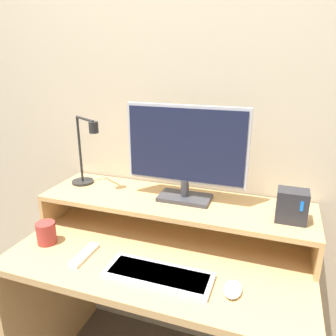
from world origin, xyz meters
TOP-DOWN VIEW (x-y plane):
  - wall_back at (0.00, 0.70)m, footprint 6.00×0.05m
  - desk at (0.00, 0.33)m, footprint 1.21×0.66m
  - monitor_shelf at (0.00, 0.49)m, footprint 1.21×0.34m
  - monitor at (0.04, 0.51)m, footprint 0.53×0.13m
  - desk_lamp at (-0.45, 0.51)m, footprint 0.21×0.16m
  - router_dock at (0.49, 0.46)m, footprint 0.12×0.09m
  - keyboard at (0.05, 0.16)m, footprint 0.40×0.14m
  - mouse at (0.32, 0.17)m, footprint 0.06×0.10m
  - remote_control at (-0.28, 0.18)m, footprint 0.04×0.17m
  - mug at (-0.49, 0.22)m, footprint 0.08×0.08m

SIDE VIEW (x-z plane):
  - desk at x=0.00m, z-range 0.16..0.92m
  - remote_control at x=-0.28m, z-range 0.76..0.78m
  - keyboard at x=0.05m, z-range 0.76..0.78m
  - mouse at x=0.32m, z-range 0.76..0.79m
  - mug at x=-0.49m, z-range 0.76..0.86m
  - monitor_shelf at x=0.00m, z-range 0.82..0.98m
  - router_dock at x=0.49m, z-range 0.92..1.05m
  - desk_lamp at x=-0.45m, z-range 0.90..1.24m
  - monitor at x=0.04m, z-range 0.94..1.36m
  - wall_back at x=0.00m, z-range 0.00..2.50m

